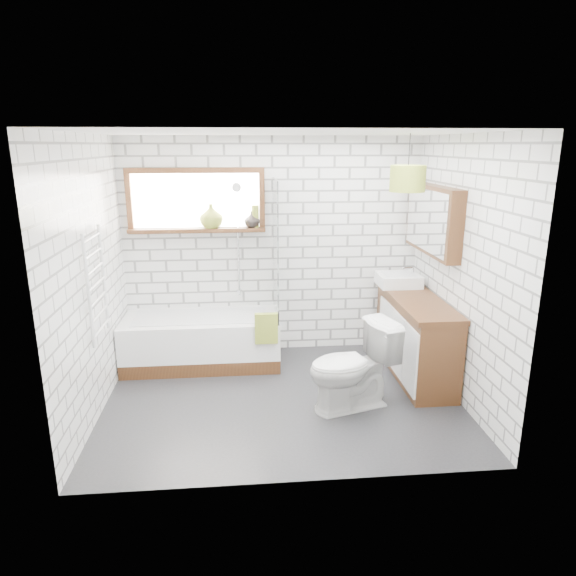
{
  "coord_description": "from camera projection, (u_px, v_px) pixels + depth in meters",
  "views": [
    {
      "loc": [
        -0.37,
        -4.54,
        2.4
      ],
      "look_at": [
        0.08,
        0.25,
        1.05
      ],
      "focal_mm": 32.0,
      "sensor_mm": 36.0,
      "label": 1
    }
  ],
  "objects": [
    {
      "name": "floor",
      "position": [
        282.0,
        399.0,
        5.04
      ],
      "size": [
        3.4,
        2.6,
        0.01
      ],
      "primitive_type": "cube",
      "color": "black",
      "rests_on": "ground"
    },
    {
      "name": "ceiling",
      "position": [
        281.0,
        132.0,
        4.36
      ],
      "size": [
        3.4,
        2.6,
        0.01
      ],
      "primitive_type": "cube",
      "color": "white",
      "rests_on": "ground"
    },
    {
      "name": "wall_back",
      "position": [
        273.0,
        247.0,
        5.95
      ],
      "size": [
        3.4,
        0.01,
        2.5
      ],
      "primitive_type": "cube",
      "color": "white",
      "rests_on": "ground"
    },
    {
      "name": "wall_front",
      "position": [
        298.0,
        322.0,
        3.45
      ],
      "size": [
        3.4,
        0.01,
        2.5
      ],
      "primitive_type": "cube",
      "color": "white",
      "rests_on": "ground"
    },
    {
      "name": "wall_left",
      "position": [
        91.0,
        279.0,
        4.55
      ],
      "size": [
        0.01,
        2.6,
        2.5
      ],
      "primitive_type": "cube",
      "color": "white",
      "rests_on": "ground"
    },
    {
      "name": "wall_right",
      "position": [
        461.0,
        271.0,
        4.85
      ],
      "size": [
        0.01,
        2.6,
        2.5
      ],
      "primitive_type": "cube",
      "color": "white",
      "rests_on": "ground"
    },
    {
      "name": "window",
      "position": [
        196.0,
        201.0,
        5.68
      ],
      "size": [
        1.52,
        0.16,
        0.68
      ],
      "primitive_type": "cube",
      "color": "#391F10",
      "rests_on": "wall_back"
    },
    {
      "name": "towel_radiator",
      "position": [
        96.0,
        285.0,
        4.56
      ],
      "size": [
        0.06,
        0.52,
        1.0
      ],
      "primitive_type": "cube",
      "color": "white",
      "rests_on": "wall_left"
    },
    {
      "name": "mirror_cabinet",
      "position": [
        433.0,
        220.0,
        5.31
      ],
      "size": [
        0.16,
        1.2,
        0.7
      ],
      "primitive_type": "cube",
      "color": "#391F10",
      "rests_on": "wall_right"
    },
    {
      "name": "shower_riser",
      "position": [
        238.0,
        240.0,
        5.84
      ],
      "size": [
        0.02,
        0.02,
        1.3
      ],
      "primitive_type": "cylinder",
      "color": "silver",
      "rests_on": "wall_back"
    },
    {
      "name": "bathtub",
      "position": [
        202.0,
        340.0,
        5.77
      ],
      "size": [
        1.72,
        0.76,
        0.56
      ],
      "primitive_type": "cube",
      "color": "white",
      "rests_on": "floor"
    },
    {
      "name": "shower_screen",
      "position": [
        276.0,
        249.0,
        5.57
      ],
      "size": [
        0.02,
        0.72,
        1.5
      ],
      "primitive_type": "cube",
      "color": "white",
      "rests_on": "bathtub"
    },
    {
      "name": "towel_green",
      "position": [
        266.0,
        328.0,
        5.4
      ],
      "size": [
        0.24,
        0.07,
        0.33
      ],
      "primitive_type": "cube",
      "color": "olive",
      "rests_on": "bathtub"
    },
    {
      "name": "towel_beige",
      "position": [
        266.0,
        328.0,
        5.4
      ],
      "size": [
        0.22,
        0.05,
        0.28
      ],
      "primitive_type": "cube",
      "color": "tan",
      "rests_on": "bathtub"
    },
    {
      "name": "vanity",
      "position": [
        415.0,
        337.0,
        5.46
      ],
      "size": [
        0.48,
        1.5,
        0.86
      ],
      "primitive_type": "cube",
      "color": "#391F10",
      "rests_on": "floor"
    },
    {
      "name": "basin",
      "position": [
        398.0,
        280.0,
        5.8
      ],
      "size": [
        0.46,
        0.4,
        0.13
      ],
      "primitive_type": "cube",
      "color": "white",
      "rests_on": "vanity"
    },
    {
      "name": "tap",
      "position": [
        412.0,
        274.0,
        5.8
      ],
      "size": [
        0.04,
        0.04,
        0.16
      ],
      "primitive_type": "cylinder",
      "rotation": [
        0.0,
        0.0,
        0.4
      ],
      "color": "silver",
      "rests_on": "vanity"
    },
    {
      "name": "toilet",
      "position": [
        352.0,
        367.0,
        4.75
      ],
      "size": [
        0.68,
        0.92,
        0.83
      ],
      "primitive_type": "imported",
      "rotation": [
        0.0,
        0.0,
        -1.28
      ],
      "color": "white",
      "rests_on": "floor"
    },
    {
      "name": "vase_olive",
      "position": [
        211.0,
        218.0,
        5.72
      ],
      "size": [
        0.28,
        0.28,
        0.27
      ],
      "primitive_type": "imported",
      "rotation": [
        0.0,
        0.0,
        -0.09
      ],
      "color": "olive",
      "rests_on": "window"
    },
    {
      "name": "vase_dark",
      "position": [
        252.0,
        221.0,
        5.77
      ],
      "size": [
        0.22,
        0.22,
        0.18
      ],
      "primitive_type": "imported",
      "rotation": [
        0.0,
        0.0,
        -0.31
      ],
      "color": "black",
      "rests_on": "window"
    },
    {
      "name": "bottle",
      "position": [
        255.0,
        218.0,
        5.76
      ],
      "size": [
        0.09,
        0.09,
        0.25
      ],
      "primitive_type": "cylinder",
      "rotation": [
        0.0,
        0.0,
        -0.1
      ],
      "color": "olive",
      "rests_on": "window"
    },
    {
      "name": "pendant",
      "position": [
        408.0,
        179.0,
        4.72
      ],
      "size": [
        0.33,
        0.33,
        0.24
      ],
      "primitive_type": "cylinder",
      "color": "olive",
      "rests_on": "ceiling"
    }
  ]
}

